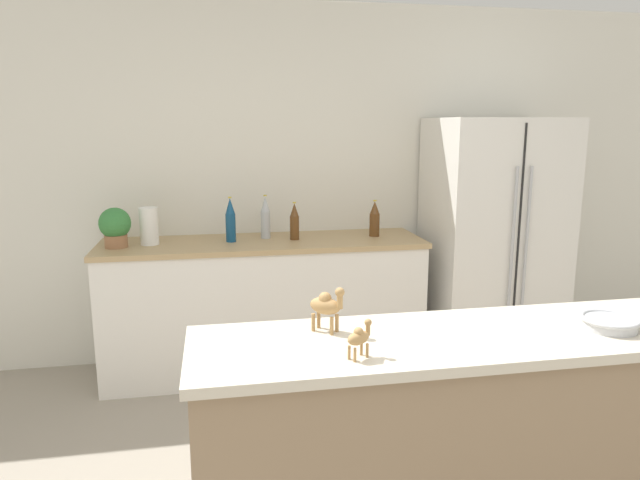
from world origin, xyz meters
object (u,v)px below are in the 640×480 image
at_px(paper_towel_roll, 149,226).
at_px(camel_figurine_second, 327,305).
at_px(back_bottle_0, 231,220).
at_px(refrigerator, 492,241).
at_px(back_bottle_2, 375,219).
at_px(back_bottle_3, 265,218).
at_px(back_bottle_1, 294,222).
at_px(camel_figurine, 359,337).
at_px(fruit_bowl, 610,322).
at_px(potted_plant, 115,226).

height_order(paper_towel_roll, camel_figurine_second, paper_towel_roll).
bearing_deg(back_bottle_0, refrigerator, -2.17).
relative_size(refrigerator, camel_figurine_second, 10.44).
bearing_deg(back_bottle_2, back_bottle_3, 174.97).
bearing_deg(paper_towel_roll, back_bottle_1, -0.66).
xyz_separation_m(back_bottle_0, camel_figurine, (0.32, -2.21, -0.01)).
bearing_deg(back_bottle_3, back_bottle_0, -161.52).
bearing_deg(refrigerator, camel_figurine_second, -130.25).
distance_m(paper_towel_roll, back_bottle_1, 0.96).
xyz_separation_m(back_bottle_1, back_bottle_3, (-0.19, 0.08, 0.02)).
bearing_deg(camel_figurine, fruit_bowl, 5.33).
bearing_deg(refrigerator, fruit_bowl, -106.61).
bearing_deg(camel_figurine_second, camel_figurine, -77.47).
distance_m(refrigerator, camel_figurine, 2.64).
bearing_deg(camel_figurine_second, paper_towel_roll, 112.03).
bearing_deg(back_bottle_3, refrigerator, -5.33).
bearing_deg(fruit_bowl, back_bottle_1, 111.29).
relative_size(back_bottle_0, back_bottle_2, 1.19).
height_order(back_bottle_1, back_bottle_2, back_bottle_1).
bearing_deg(paper_towel_roll, potted_plant, -164.47).
height_order(refrigerator, back_bottle_0, refrigerator).
bearing_deg(fruit_bowl, potted_plant, 133.85).
distance_m(potted_plant, camel_figurine, 2.40).
xyz_separation_m(paper_towel_roll, back_bottle_1, (0.96, -0.01, 0.00)).
bearing_deg(camel_figurine_second, potted_plant, 117.59).
height_order(camel_figurine, camel_figurine_second, camel_figurine_second).
bearing_deg(back_bottle_1, back_bottle_3, 156.28).
bearing_deg(potted_plant, camel_figurine, -63.97).
bearing_deg(camel_figurine, potted_plant, 116.03).
bearing_deg(camel_figurine, paper_towel_roll, 111.03).
distance_m(refrigerator, back_bottle_0, 1.88).
bearing_deg(back_bottle_2, back_bottle_1, -178.35).
height_order(back_bottle_0, back_bottle_1, back_bottle_0).
bearing_deg(camel_figurine, camel_figurine_second, 102.53).
relative_size(back_bottle_3, camel_figurine_second, 1.81).
xyz_separation_m(back_bottle_0, fruit_bowl, (1.26, -2.12, -0.06)).
distance_m(paper_towel_roll, fruit_bowl, 2.78).
relative_size(paper_towel_roll, camel_figurine, 2.06).
bearing_deg(back_bottle_0, camel_figurine, -81.70).
height_order(paper_towel_roll, camel_figurine, paper_towel_roll).
bearing_deg(refrigerator, back_bottle_1, 177.29).
bearing_deg(paper_towel_roll, back_bottle_3, 5.38).
height_order(back_bottle_2, fruit_bowl, back_bottle_2).
height_order(potted_plant, back_bottle_1, back_bottle_1).
distance_m(refrigerator, fruit_bowl, 2.14).
xyz_separation_m(back_bottle_2, back_bottle_3, (-0.76, 0.07, 0.02)).
xyz_separation_m(potted_plant, back_bottle_3, (0.97, 0.13, 0.01)).
bearing_deg(back_bottle_3, potted_plant, -172.46).
height_order(back_bottle_0, camel_figurine, back_bottle_0).
height_order(back_bottle_0, back_bottle_3, back_bottle_0).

